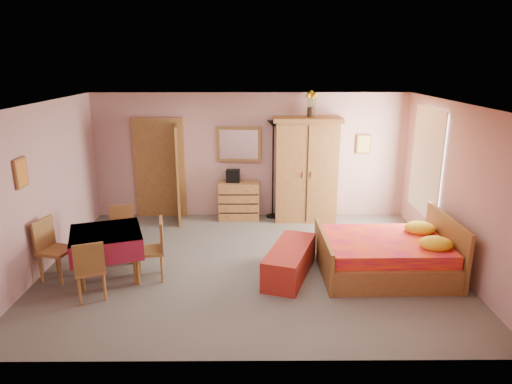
{
  "coord_description": "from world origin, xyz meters",
  "views": [
    {
      "loc": [
        0.05,
        -6.86,
        3.23
      ],
      "look_at": [
        0.1,
        0.3,
        1.15
      ],
      "focal_mm": 32.0,
      "sensor_mm": 36.0,
      "label": 1
    }
  ],
  "objects_px": {
    "chair_north": "(123,233)",
    "chair_west": "(56,250)",
    "bed": "(385,245)",
    "floor_lamp": "(273,170)",
    "dining_table": "(108,254)",
    "sunflower_vase": "(311,104)",
    "bench": "(290,261)",
    "chest_of_drawers": "(239,201)",
    "chair_east": "(149,250)",
    "wall_mirror": "(239,144)",
    "wardrobe": "(306,170)",
    "stereo": "(233,176)",
    "chair_south": "(90,269)"
  },
  "relations": [
    {
      "from": "chair_north",
      "to": "chair_west",
      "type": "distance_m",
      "value": 1.13
    },
    {
      "from": "chair_north",
      "to": "bed",
      "type": "bearing_deg",
      "value": 154.5
    },
    {
      "from": "floor_lamp",
      "to": "bed",
      "type": "height_order",
      "value": "floor_lamp"
    },
    {
      "from": "dining_table",
      "to": "chair_west",
      "type": "bearing_deg",
      "value": -175.34
    },
    {
      "from": "sunflower_vase",
      "to": "bench",
      "type": "height_order",
      "value": "sunflower_vase"
    },
    {
      "from": "sunflower_vase",
      "to": "chair_west",
      "type": "bearing_deg",
      "value": -146.13
    },
    {
      "from": "chest_of_drawers",
      "to": "chair_east",
      "type": "xyz_separation_m",
      "value": [
        -1.28,
        -2.73,
        0.08
      ]
    },
    {
      "from": "wall_mirror",
      "to": "sunflower_vase",
      "type": "bearing_deg",
      "value": -3.9
    },
    {
      "from": "chair_north",
      "to": "bench",
      "type": "bearing_deg",
      "value": 148.54
    },
    {
      "from": "chair_east",
      "to": "bench",
      "type": "bearing_deg",
      "value": -97.87
    },
    {
      "from": "bench",
      "to": "chair_north",
      "type": "distance_m",
      "value": 2.85
    },
    {
      "from": "dining_table",
      "to": "chair_north",
      "type": "xyz_separation_m",
      "value": [
        0.04,
        0.76,
        0.06
      ]
    },
    {
      "from": "chest_of_drawers",
      "to": "chair_west",
      "type": "relative_size",
      "value": 0.88
    },
    {
      "from": "chest_of_drawers",
      "to": "dining_table",
      "type": "xyz_separation_m",
      "value": [
        -1.93,
        -2.67,
        -0.02
      ]
    },
    {
      "from": "chest_of_drawers",
      "to": "wardrobe",
      "type": "height_order",
      "value": "wardrobe"
    },
    {
      "from": "wall_mirror",
      "to": "chair_east",
      "type": "distance_m",
      "value": 3.38
    },
    {
      "from": "chest_of_drawers",
      "to": "chair_east",
      "type": "relative_size",
      "value": 0.89
    },
    {
      "from": "stereo",
      "to": "chair_east",
      "type": "height_order",
      "value": "stereo"
    },
    {
      "from": "floor_lamp",
      "to": "wall_mirror",
      "type": "bearing_deg",
      "value": 172.26
    },
    {
      "from": "floor_lamp",
      "to": "chair_east",
      "type": "xyz_separation_m",
      "value": [
        -1.98,
        -2.84,
        -0.55
      ]
    },
    {
      "from": "wardrobe",
      "to": "chair_east",
      "type": "relative_size",
      "value": 2.27
    },
    {
      "from": "wall_mirror",
      "to": "wardrobe",
      "type": "xyz_separation_m",
      "value": [
        1.38,
        -0.24,
        -0.48
      ]
    },
    {
      "from": "bed",
      "to": "bench",
      "type": "height_order",
      "value": "bed"
    },
    {
      "from": "wall_mirror",
      "to": "chair_north",
      "type": "distance_m",
      "value": 3.06
    },
    {
      "from": "bed",
      "to": "chair_north",
      "type": "relative_size",
      "value": 2.3
    },
    {
      "from": "bench",
      "to": "chair_west",
      "type": "distance_m",
      "value": 3.54
    },
    {
      "from": "dining_table",
      "to": "chest_of_drawers",
      "type": "bearing_deg",
      "value": 54.13
    },
    {
      "from": "bench",
      "to": "dining_table",
      "type": "xyz_separation_m",
      "value": [
        -2.79,
        -0.04,
        0.14
      ]
    },
    {
      "from": "chair_north",
      "to": "wall_mirror",
      "type": "bearing_deg",
      "value": -148.51
    },
    {
      "from": "chest_of_drawers",
      "to": "stereo",
      "type": "xyz_separation_m",
      "value": [
        -0.12,
        0.04,
        0.53
      ]
    },
    {
      "from": "sunflower_vase",
      "to": "chair_north",
      "type": "xyz_separation_m",
      "value": [
        -3.34,
        -1.95,
        -1.96
      ]
    },
    {
      "from": "chair_west",
      "to": "bench",
      "type": "bearing_deg",
      "value": 107.72
    },
    {
      "from": "wardrobe",
      "to": "chair_west",
      "type": "bearing_deg",
      "value": -144.25
    },
    {
      "from": "stereo",
      "to": "bed",
      "type": "bearing_deg",
      "value": -46.67
    },
    {
      "from": "wardrobe",
      "to": "dining_table",
      "type": "xyz_separation_m",
      "value": [
        -3.32,
        -2.65,
        -0.69
      ]
    },
    {
      "from": "wardrobe",
      "to": "chair_east",
      "type": "height_order",
      "value": "wardrobe"
    },
    {
      "from": "chair_south",
      "to": "chair_east",
      "type": "distance_m",
      "value": 0.91
    },
    {
      "from": "chest_of_drawers",
      "to": "wall_mirror",
      "type": "height_order",
      "value": "wall_mirror"
    },
    {
      "from": "wall_mirror",
      "to": "chair_east",
      "type": "relative_size",
      "value": 0.98
    },
    {
      "from": "sunflower_vase",
      "to": "chair_west",
      "type": "height_order",
      "value": "sunflower_vase"
    },
    {
      "from": "chair_south",
      "to": "bed",
      "type": "bearing_deg",
      "value": -11.65
    },
    {
      "from": "bed",
      "to": "chair_east",
      "type": "bearing_deg",
      "value": -178.03
    },
    {
      "from": "chair_north",
      "to": "chair_west",
      "type": "bearing_deg",
      "value": 29.48
    },
    {
      "from": "wardrobe",
      "to": "sunflower_vase",
      "type": "bearing_deg",
      "value": 45.36
    },
    {
      "from": "wardrobe",
      "to": "dining_table",
      "type": "bearing_deg",
      "value": -139.36
    },
    {
      "from": "chest_of_drawers",
      "to": "bench",
      "type": "height_order",
      "value": "chest_of_drawers"
    },
    {
      "from": "sunflower_vase",
      "to": "dining_table",
      "type": "bearing_deg",
      "value": -141.31
    },
    {
      "from": "bed",
      "to": "chair_north",
      "type": "distance_m",
      "value": 4.28
    },
    {
      "from": "bed",
      "to": "bench",
      "type": "bearing_deg",
      "value": -177.82
    },
    {
      "from": "chest_of_drawers",
      "to": "stereo",
      "type": "height_order",
      "value": "stereo"
    }
  ]
}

